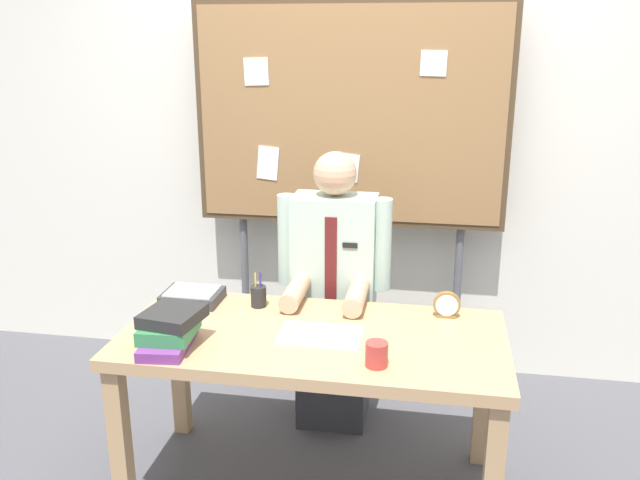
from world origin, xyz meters
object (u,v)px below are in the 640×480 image
Objects in this scene: book_stack at (170,329)px; pen_holder at (259,296)px; coffee_mug at (377,354)px; desk at (313,354)px; bulletin_board at (349,120)px; person at (334,302)px; open_notebook at (321,335)px; desk_clock at (447,306)px; paper_tray at (192,296)px.

book_stack is 1.97× the size of pen_holder.
coffee_mug is 0.59× the size of pen_holder.
desk is 0.75× the size of bulletin_board.
pen_holder is (-0.29, -0.82, -0.70)m from bulletin_board.
open_notebook is at bearing -86.43° from person.
desk_clock reaches higher than open_notebook.
person is 0.97m from bulletin_board.
bulletin_board is 1.12m from pen_holder.
desk_clock reaches higher than desk.
pen_holder reaches higher than paper_tray.
desk is 9.83× the size of pen_holder.
desk is at bearing -89.99° from bulletin_board.
paper_tray is at bearing 152.01° from coffee_mug.
bulletin_board is 17.89× the size of desk_clock.
person is 0.95m from book_stack.
bulletin_board is (-0.00, 0.50, 0.83)m from person.
pen_holder reaches higher than coffee_mug.
bulletin_board is at bearing 91.93° from open_notebook.
book_stack is at bearing -124.41° from person.
pen_holder is (-0.29, -0.32, 0.14)m from person.
paper_tray is (-0.31, -0.00, -0.02)m from pen_holder.
desk_clock is (0.54, -0.30, 0.14)m from person.
coffee_mug is (0.81, -0.02, -0.03)m from book_stack.
pen_holder reaches higher than book_stack.
book_stack is 3.36× the size of coffee_mug.
desk_clock is at bearing 62.80° from coffee_mug.
person is 0.59m from open_notebook.
book_stack is at bearing -156.04° from desk_clock.
open_notebook is (0.04, -0.02, 0.10)m from desk.
paper_tray is (-0.61, 0.24, 0.12)m from desk.
book_stack is 1.21× the size of paper_tray.
person is at bearing -89.97° from bulletin_board.
desk_clock is (0.50, 0.29, 0.05)m from open_notebook.
open_notebook is at bearing 18.52° from book_stack.
open_notebook is 0.42m from pen_holder.
paper_tray is at bearing 158.39° from desk.
person is 14.85× the size of coffee_mug.
person is at bearing 93.57° from open_notebook.
desk is 1.13× the size of person.
desk is at bearing -153.79° from desk_clock.
open_notebook is at bearing -38.57° from pen_holder.
person reaches higher than book_stack.
coffee_mug is (0.28, -1.30, -0.70)m from bulletin_board.
open_notebook is 0.69m from paper_tray.
bulletin_board reaches higher than coffee_mug.
paper_tray reaches higher than open_notebook.
bulletin_board reaches higher than open_notebook.
open_notebook is 2.12× the size of pen_holder.
desk_clock is at bearing 29.57° from open_notebook.
coffee_mug is (0.28, -0.23, 0.14)m from desk.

